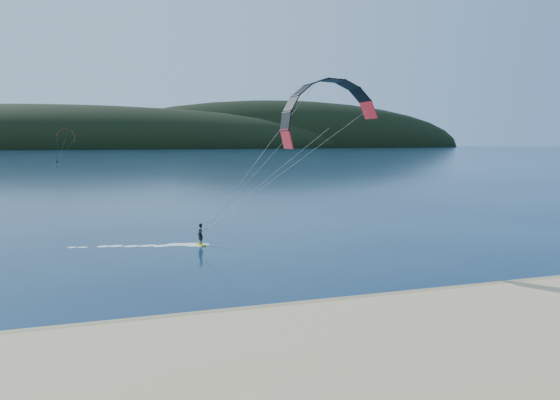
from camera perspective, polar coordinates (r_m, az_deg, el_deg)
name	(u,v)px	position (r m, az deg, el deg)	size (l,w,h in m)	color
ground	(263,352)	(22.55, -1.77, -15.79)	(1800.00, 1800.00, 0.00)	#071835
wet_sand	(237,316)	(26.61, -4.62, -12.20)	(220.00, 2.50, 0.10)	olive
headland	(106,148)	(765.39, -18.01, 5.27)	(1200.00, 310.00, 140.00)	black
kitesurfer_near	(323,132)	(41.67, 4.53, 7.17)	(23.96, 8.13, 13.73)	#CCCF18
kitesurfer_far	(65,138)	(213.13, -21.81, 6.08)	(7.69, 6.14, 12.40)	#CCCF18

